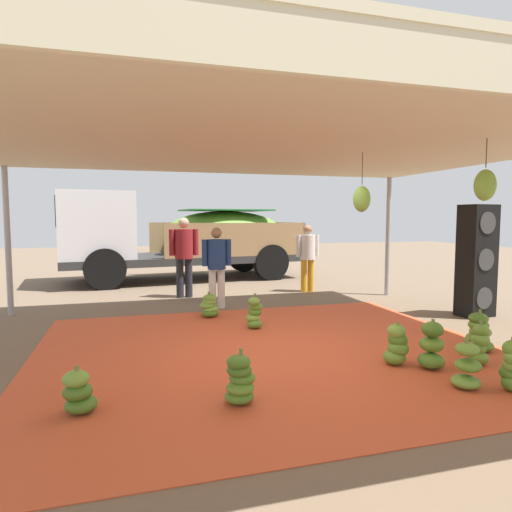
% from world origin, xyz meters
% --- Properties ---
extents(ground_plane, '(40.00, 40.00, 0.00)m').
position_xyz_m(ground_plane, '(0.00, 3.00, 0.00)').
color(ground_plane, brown).
extents(tarp_orange, '(5.95, 5.23, 0.01)m').
position_xyz_m(tarp_orange, '(0.00, 0.00, 0.01)').
color(tarp_orange, '#D1512D').
rests_on(tarp_orange, ground).
extents(tent_canopy, '(8.00, 7.00, 2.69)m').
position_xyz_m(tent_canopy, '(0.02, -0.09, 2.61)').
color(tent_canopy, '#9EA0A5').
rests_on(tent_canopy, ground).
extents(banana_bunch_0, '(0.31, 0.28, 0.51)m').
position_xyz_m(banana_bunch_0, '(1.24, -0.92, 0.23)').
color(banana_bunch_0, '#60932D').
rests_on(banana_bunch_0, tarp_orange).
extents(banana_bunch_1, '(0.40, 0.40, 0.43)m').
position_xyz_m(banana_bunch_1, '(-2.21, -1.29, 0.19)').
color(banana_bunch_1, '#477523').
rests_on(banana_bunch_1, tarp_orange).
extents(banana_bunch_2, '(0.40, 0.40, 0.51)m').
position_xyz_m(banana_bunch_2, '(1.50, -1.75, 0.22)').
color(banana_bunch_2, '#6B9E38').
rests_on(banana_bunch_2, tarp_orange).
extents(banana_bunch_3, '(0.41, 0.42, 0.56)m').
position_xyz_m(banana_bunch_3, '(1.55, -1.14, 0.25)').
color(banana_bunch_3, '#518428').
rests_on(banana_bunch_3, tarp_orange).
extents(banana_bunch_4, '(0.41, 0.41, 0.54)m').
position_xyz_m(banana_bunch_4, '(2.58, -0.75, 0.24)').
color(banana_bunch_4, '#518428').
rests_on(banana_bunch_4, tarp_orange).
extents(banana_bunch_6, '(0.38, 0.37, 0.51)m').
position_xyz_m(banana_bunch_6, '(-0.79, -1.47, 0.22)').
color(banana_bunch_6, '#518428').
rests_on(banana_bunch_6, tarp_orange).
extents(banana_bunch_7, '(0.34, 0.36, 0.54)m').
position_xyz_m(banana_bunch_7, '(0.10, 1.19, 0.24)').
color(banana_bunch_7, '#518428').
rests_on(banana_bunch_7, tarp_orange).
extents(banana_bunch_8, '(0.42, 0.43, 0.44)m').
position_xyz_m(banana_bunch_8, '(-0.43, 2.19, 0.19)').
color(banana_bunch_8, '#477523').
rests_on(banana_bunch_8, tarp_orange).
extents(banana_bunch_9, '(0.32, 0.31, 0.51)m').
position_xyz_m(banana_bunch_9, '(2.17, -1.19, 0.23)').
color(banana_bunch_9, '#60932D').
rests_on(banana_bunch_9, tarp_orange).
extents(cargo_truck_main, '(6.70, 3.07, 2.40)m').
position_xyz_m(cargo_truck_main, '(-0.44, 7.16, 1.24)').
color(cargo_truck_main, '#2D2D2D').
rests_on(cargo_truck_main, ground).
extents(worker_0, '(0.64, 0.39, 1.74)m').
position_xyz_m(worker_0, '(-0.61, 4.27, 1.01)').
color(worker_0, '#26262D').
rests_on(worker_0, ground).
extents(worker_1, '(0.57, 0.35, 1.55)m').
position_xyz_m(worker_1, '(-0.15, 2.93, 0.90)').
color(worker_1, silver).
rests_on(worker_1, ground).
extents(worker_2, '(0.57, 0.35, 1.56)m').
position_xyz_m(worker_2, '(2.26, 4.22, 0.91)').
color(worker_2, orange).
rests_on(worker_2, ground).
extents(speaker_stack, '(0.64, 0.49, 1.96)m').
position_xyz_m(speaker_stack, '(4.09, 0.97, 0.98)').
color(speaker_stack, black).
rests_on(speaker_stack, ground).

